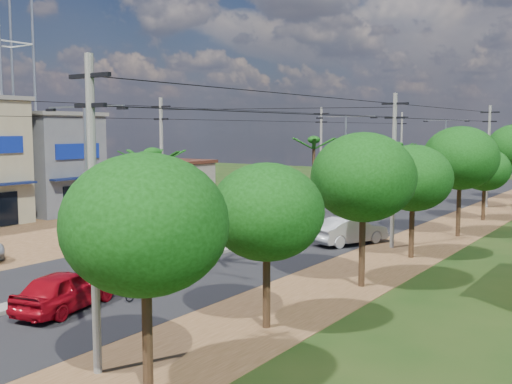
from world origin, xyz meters
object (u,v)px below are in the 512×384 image
(car_parked_dark, at_px, (127,221))
(moto_rider_east, at_px, (139,288))
(car_silver_mid, at_px, (350,231))
(car_red_near, at_px, (65,291))
(car_white_far, at_px, (308,208))

(car_parked_dark, height_order, moto_rider_east, car_parked_dark)
(car_silver_mid, xyz_separation_m, car_parked_dark, (-14.52, -4.39, -0.10))
(car_red_near, xyz_separation_m, car_silver_mid, (3.17, 18.23, 0.03))
(car_parked_dark, bearing_deg, moto_rider_east, -118.10)
(car_red_near, relative_size, car_white_far, 1.03)
(car_red_near, relative_size, car_silver_mid, 0.93)
(car_red_near, distance_m, moto_rider_east, 2.99)
(moto_rider_east, bearing_deg, car_white_far, -81.90)
(car_silver_mid, distance_m, moto_rider_east, 15.64)
(car_white_far, height_order, car_parked_dark, car_parked_dark)
(car_red_near, relative_size, moto_rider_east, 2.65)
(car_silver_mid, xyz_separation_m, moto_rider_east, (-1.97, -15.52, -0.36))
(car_red_near, bearing_deg, car_parked_dark, -63.74)
(car_red_near, xyz_separation_m, moto_rider_east, (1.20, 2.72, -0.33))
(car_white_far, distance_m, moto_rider_east, 25.17)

